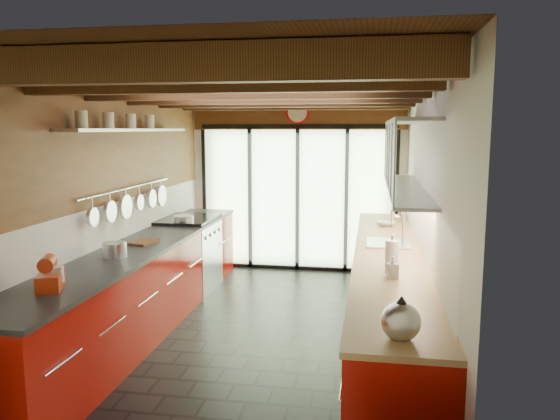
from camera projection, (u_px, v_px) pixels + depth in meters
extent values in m
plane|color=black|center=(262.00, 334.00, 5.66)|extent=(5.50, 5.50, 0.00)
plane|color=silver|center=(298.00, 184.00, 8.15)|extent=(3.20, 0.00, 3.20)
plane|color=silver|center=(154.00, 289.00, 2.79)|extent=(3.20, 0.00, 3.20)
plane|color=silver|center=(112.00, 207.00, 5.73)|extent=(0.00, 5.50, 5.50)
plane|color=silver|center=(425.00, 215.00, 5.21)|extent=(0.00, 5.50, 5.50)
plane|color=#472814|center=(261.00, 78.00, 5.28)|extent=(5.50, 5.50, 0.00)
cube|color=#593316|center=(181.00, 63.00, 3.10)|extent=(3.14, 0.14, 0.22)
cube|color=#593316|center=(224.00, 78.00, 3.98)|extent=(3.14, 0.14, 0.22)
cube|color=#593316|center=(251.00, 87.00, 4.86)|extent=(3.14, 0.14, 0.22)
cube|color=#593316|center=(269.00, 94.00, 5.73)|extent=(3.14, 0.14, 0.22)
cube|color=#593316|center=(283.00, 98.00, 6.61)|extent=(3.14, 0.14, 0.22)
cube|color=#593316|center=(294.00, 102.00, 7.49)|extent=(3.14, 0.14, 0.22)
cube|color=brown|center=(298.00, 112.00, 7.96)|extent=(3.14, 0.06, 0.50)
plane|color=brown|center=(121.00, 142.00, 5.82)|extent=(0.00, 4.90, 4.90)
plane|color=#C6EAAD|center=(298.00, 199.00, 8.17)|extent=(2.90, 0.00, 2.90)
cube|color=black|center=(204.00, 197.00, 8.39)|extent=(0.05, 0.04, 2.15)
cube|color=black|center=(397.00, 201.00, 7.92)|extent=(0.05, 0.04, 2.15)
cube|color=black|center=(297.00, 199.00, 8.13)|extent=(0.06, 0.05, 2.15)
cube|color=black|center=(298.00, 126.00, 7.97)|extent=(2.90, 0.05, 0.06)
cylinder|color=red|center=(298.00, 112.00, 7.92)|extent=(0.34, 0.04, 0.34)
cylinder|color=beige|center=(297.00, 112.00, 7.90)|extent=(0.28, 0.02, 0.28)
cube|color=#980E06|center=(144.00, 287.00, 5.81)|extent=(0.65, 5.00, 0.88)
cube|color=black|center=(143.00, 245.00, 5.74)|extent=(0.68, 5.00, 0.04)
cube|color=silver|center=(189.00, 256.00, 7.22)|extent=(0.66, 0.90, 0.90)
cube|color=black|center=(188.00, 220.00, 7.15)|extent=(0.65, 0.90, 0.06)
cube|color=#980E06|center=(388.00, 300.00, 5.39)|extent=(0.65, 5.00, 0.88)
cube|color=#A1834E|center=(389.00, 254.00, 5.32)|extent=(0.68, 5.00, 0.04)
cube|color=white|center=(356.00, 287.00, 5.83)|extent=(0.02, 0.60, 0.84)
cube|color=silver|center=(388.00, 243.00, 5.70)|extent=(0.45, 0.52, 0.02)
cylinder|color=silver|center=(403.00, 227.00, 5.66)|extent=(0.02, 0.02, 0.34)
torus|color=silver|center=(398.00, 211.00, 5.64)|extent=(0.14, 0.02, 0.14)
plane|color=silver|center=(390.00, 155.00, 5.47)|extent=(0.00, 3.00, 3.00)
cube|color=#9EA0A5|center=(406.00, 189.00, 5.49)|extent=(0.34, 3.00, 0.03)
cube|color=#9EA0A5|center=(408.00, 121.00, 5.40)|extent=(0.34, 3.00, 0.03)
cylinder|color=silver|center=(129.00, 188.00, 5.99)|extent=(0.02, 2.20, 0.02)
cube|color=silver|center=(131.00, 130.00, 5.79)|extent=(0.28, 2.60, 0.03)
cylinder|color=silver|center=(93.00, 217.00, 5.13)|extent=(0.04, 0.18, 0.18)
cylinder|color=silver|center=(110.00, 211.00, 5.47)|extent=(0.04, 0.22, 0.22)
cylinder|color=silver|center=(125.00, 207.00, 5.82)|extent=(0.04, 0.26, 0.26)
cylinder|color=silver|center=(139.00, 202.00, 6.16)|extent=(0.04, 0.18, 0.18)
cylinder|color=silver|center=(151.00, 198.00, 6.50)|extent=(0.04, 0.22, 0.22)
cylinder|color=silver|center=(161.00, 195.00, 6.79)|extent=(0.04, 0.26, 0.26)
cube|color=red|center=(50.00, 281.00, 4.08)|extent=(0.26, 0.33, 0.12)
cylinder|color=red|center=(47.00, 263.00, 4.04)|extent=(0.17, 0.21, 0.11)
cylinder|color=silver|center=(54.00, 274.00, 4.12)|extent=(0.19, 0.19, 0.12)
cylinder|color=silver|center=(115.00, 250.00, 5.10)|extent=(0.29, 0.29, 0.14)
cylinder|color=silver|center=(184.00, 219.00, 6.95)|extent=(0.31, 0.31, 0.10)
cube|color=brown|center=(143.00, 242.00, 5.74)|extent=(0.27, 0.34, 0.03)
sphere|color=silver|center=(401.00, 320.00, 3.10)|extent=(0.30, 0.30, 0.23)
cone|color=black|center=(402.00, 299.00, 3.09)|extent=(0.11, 0.11, 0.06)
cylinder|color=silver|center=(400.00, 311.00, 3.22)|extent=(0.06, 0.09, 0.05)
cylinder|color=white|center=(392.00, 257.00, 4.57)|extent=(0.15, 0.15, 0.26)
cylinder|color=silver|center=(393.00, 238.00, 4.55)|extent=(0.03, 0.03, 0.05)
imported|color=silver|center=(393.00, 267.00, 4.38)|extent=(0.10, 0.10, 0.18)
imported|color=silver|center=(386.00, 224.00, 6.76)|extent=(0.28, 0.28, 0.06)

